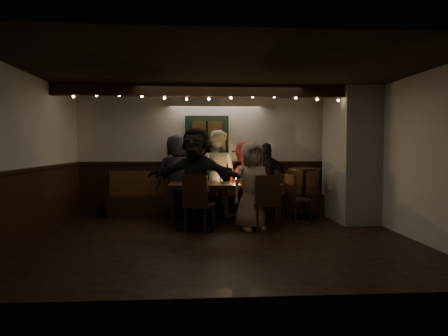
{
  "coord_description": "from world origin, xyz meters",
  "views": [
    {
      "loc": [
        -0.42,
        -6.3,
        1.47
      ],
      "look_at": [
        0.12,
        1.6,
        1.05
      ],
      "focal_mm": 32.0,
      "sensor_mm": 36.0,
      "label": 1
    }
  ],
  "objects": [
    {
      "name": "person_b",
      "position": [
        -0.29,
        2.06,
        0.81
      ],
      "size": [
        0.67,
        0.53,
        1.62
      ],
      "primitive_type": "imported",
      "rotation": [
        0.0,
        0.0,
        3.4
      ],
      "color": "black",
      "rests_on": "ground"
    },
    {
      "name": "room",
      "position": [
        1.07,
        1.42,
        1.07
      ],
      "size": [
        6.02,
        5.01,
        2.62
      ],
      "color": "black",
      "rests_on": "ground"
    },
    {
      "name": "person_d",
      "position": [
        0.6,
        2.07,
        0.79
      ],
      "size": [
        1.1,
        0.75,
        1.57
      ],
      "primitive_type": "imported",
      "rotation": [
        0.0,
        0.0,
        3.31
      ],
      "color": "maroon",
      "rests_on": "ground"
    },
    {
      "name": "person_g",
      "position": [
        0.54,
        0.66,
        0.78
      ],
      "size": [
        0.89,
        0.74,
        1.56
      ],
      "primitive_type": "imported",
      "rotation": [
        0.0,
        0.0,
        0.38
      ],
      "color": "#9F8069",
      "rests_on": "ground"
    },
    {
      "name": "chair_end",
      "position": [
        1.48,
        1.31,
        0.53
      ],
      "size": [
        0.51,
        0.51,
        0.94
      ],
      "color": "black",
      "rests_on": "ground"
    },
    {
      "name": "person_c",
      "position": [
        -0.01,
        2.06,
        0.91
      ],
      "size": [
        1.08,
        0.97,
        1.82
      ],
      "primitive_type": "imported",
      "rotation": [
        0.0,
        0.0,
        2.76
      ],
      "color": "beige",
      "rests_on": "ground"
    },
    {
      "name": "person_a",
      "position": [
        -0.85,
        2.09,
        0.86
      ],
      "size": [
        0.97,
        0.78,
        1.73
      ],
      "primitive_type": "imported",
      "rotation": [
        0.0,
        0.0,
        3.44
      ],
      "color": "black",
      "rests_on": "ground"
    },
    {
      "name": "person_e",
      "position": [
        1.08,
        2.11,
        0.78
      ],
      "size": [
        0.97,
        0.55,
        1.55
      ],
      "primitive_type": "imported",
      "rotation": [
        0.0,
        0.0,
        2.94
      ],
      "color": "black",
      "rests_on": "ground"
    },
    {
      "name": "chair_near_right",
      "position": [
        0.77,
        0.58,
        0.55
      ],
      "size": [
        0.55,
        0.55,
        0.98
      ],
      "color": "black",
      "rests_on": "ground"
    },
    {
      "name": "chair_near_left",
      "position": [
        -0.42,
        0.47,
        0.56
      ],
      "size": [
        0.6,
        0.6,
        1.0
      ],
      "color": "black",
      "rests_on": "ground"
    },
    {
      "name": "person_f",
      "position": [
        -0.44,
        0.69,
        0.91
      ],
      "size": [
        1.77,
        1.12,
        1.82
      ],
      "primitive_type": "imported",
      "rotation": [
        0.0,
        0.0,
        -0.38
      ],
      "color": "black",
      "rests_on": "ground"
    },
    {
      "name": "high_top",
      "position": [
        1.79,
        1.77,
        0.65
      ],
      "size": [
        0.65,
        0.65,
        1.03
      ],
      "color": "black",
      "rests_on": "ground"
    },
    {
      "name": "dining_table",
      "position": [
        0.11,
        1.4,
        0.7
      ],
      "size": [
        2.14,
        0.92,
        0.93
      ],
      "color": "black",
      "rests_on": "ground"
    }
  ]
}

